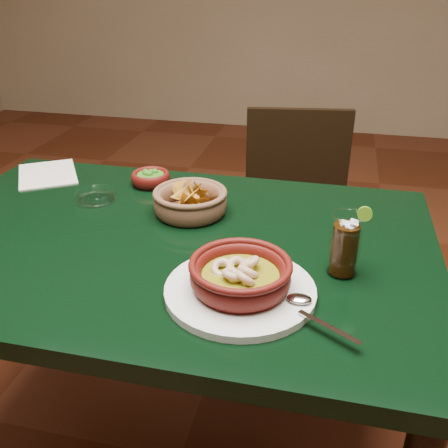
% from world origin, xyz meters
% --- Properties ---
extents(dining_table, '(1.20, 0.80, 0.75)m').
position_xyz_m(dining_table, '(0.00, 0.00, 0.65)').
color(dining_table, black).
rests_on(dining_table, ground).
extents(dining_chair, '(0.45, 0.45, 0.86)m').
position_xyz_m(dining_chair, '(0.24, 0.70, 0.47)').
color(dining_chair, black).
rests_on(dining_chair, ground).
extents(shrimp_plate, '(0.36, 0.28, 0.08)m').
position_xyz_m(shrimp_plate, '(0.21, -0.18, 0.78)').
color(shrimp_plate, silver).
rests_on(shrimp_plate, dining_table).
extents(chip_basket, '(0.21, 0.21, 0.13)m').
position_xyz_m(chip_basket, '(0.02, 0.13, 0.78)').
color(chip_basket, brown).
rests_on(chip_basket, dining_table).
extents(guacamole_ramekin, '(0.13, 0.13, 0.04)m').
position_xyz_m(guacamole_ramekin, '(-0.14, 0.28, 0.77)').
color(guacamole_ramekin, '#450C09').
rests_on(guacamole_ramekin, dining_table).
extents(cola_drink, '(0.13, 0.13, 0.15)m').
position_xyz_m(cola_drink, '(0.39, -0.06, 0.81)').
color(cola_drink, white).
rests_on(cola_drink, dining_table).
extents(glass_ashtray, '(0.12, 0.12, 0.03)m').
position_xyz_m(glass_ashtray, '(-0.24, 0.15, 0.76)').
color(glass_ashtray, white).
rests_on(glass_ashtray, dining_table).
extents(paper_menu, '(0.25, 0.26, 0.00)m').
position_xyz_m(paper_menu, '(-0.47, 0.29, 0.75)').
color(paper_menu, beige).
rests_on(paper_menu, dining_table).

